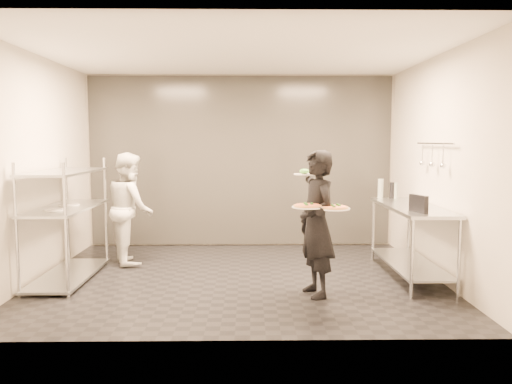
{
  "coord_description": "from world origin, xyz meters",
  "views": [
    {
      "loc": [
        0.12,
        -6.19,
        1.74
      ],
      "look_at": [
        0.22,
        -0.04,
        1.1
      ],
      "focal_mm": 35.0,
      "sensor_mm": 36.0,
      "label": 1
    }
  ],
  "objects_px": {
    "pass_rack": "(66,218)",
    "pos_monitor": "(419,204)",
    "waiter": "(317,224)",
    "bottle_clear": "(395,190)",
    "prep_counter": "(411,229)",
    "pizza_plate_far": "(334,208)",
    "chef": "(130,208)",
    "salad_plate": "(304,172)",
    "bottle_dark": "(392,190)",
    "pizza_plate_near": "(308,206)",
    "bottle_green": "(381,189)"
  },
  "relations": [
    {
      "from": "prep_counter",
      "to": "pizza_plate_far",
      "type": "height_order",
      "value": "pizza_plate_far"
    },
    {
      "from": "pass_rack",
      "to": "bottle_clear",
      "type": "bearing_deg",
      "value": 10.44
    },
    {
      "from": "pos_monitor",
      "to": "chef",
      "type": "bearing_deg",
      "value": 139.46
    },
    {
      "from": "pass_rack",
      "to": "pos_monitor",
      "type": "xyz_separation_m",
      "value": [
        4.21,
        -0.59,
        0.25
      ]
    },
    {
      "from": "bottle_dark",
      "to": "waiter",
      "type": "bearing_deg",
      "value": -129.84
    },
    {
      "from": "prep_counter",
      "to": "chef",
      "type": "relative_size",
      "value": 1.15
    },
    {
      "from": "pos_monitor",
      "to": "pizza_plate_near",
      "type": "bearing_deg",
      "value": 177.18
    },
    {
      "from": "pizza_plate_far",
      "to": "pos_monitor",
      "type": "distance_m",
      "value": 1.1
    },
    {
      "from": "prep_counter",
      "to": "salad_plate",
      "type": "bearing_deg",
      "value": -162.09
    },
    {
      "from": "pizza_plate_far",
      "to": "pos_monitor",
      "type": "height_order",
      "value": "pos_monitor"
    },
    {
      "from": "prep_counter",
      "to": "bottle_dark",
      "type": "xyz_separation_m",
      "value": [
        -0.02,
        0.8,
        0.41
      ]
    },
    {
      "from": "chef",
      "to": "pizza_plate_far",
      "type": "distance_m",
      "value": 3.15
    },
    {
      "from": "pass_rack",
      "to": "salad_plate",
      "type": "height_order",
      "value": "pass_rack"
    },
    {
      "from": "pizza_plate_near",
      "to": "bottle_green",
      "type": "height_order",
      "value": "bottle_green"
    },
    {
      "from": "pizza_plate_near",
      "to": "pizza_plate_far",
      "type": "relative_size",
      "value": 0.97
    },
    {
      "from": "pizza_plate_far",
      "to": "bottle_green",
      "type": "relative_size",
      "value": 1.24
    },
    {
      "from": "chef",
      "to": "prep_counter",
      "type": "bearing_deg",
      "value": -124.16
    },
    {
      "from": "bottle_clear",
      "to": "bottle_dark",
      "type": "bearing_deg",
      "value": 180.0
    },
    {
      "from": "prep_counter",
      "to": "pizza_plate_far",
      "type": "distance_m",
      "value": 1.56
    },
    {
      "from": "chef",
      "to": "salad_plate",
      "type": "xyz_separation_m",
      "value": [
        2.32,
        -1.28,
        0.58
      ]
    },
    {
      "from": "pass_rack",
      "to": "pizza_plate_far",
      "type": "xyz_separation_m",
      "value": [
        3.18,
        -0.97,
        0.26
      ]
    },
    {
      "from": "pass_rack",
      "to": "pos_monitor",
      "type": "height_order",
      "value": "pass_rack"
    },
    {
      "from": "pizza_plate_near",
      "to": "bottle_green",
      "type": "xyz_separation_m",
      "value": [
        1.25,
        1.78,
        0.01
      ]
    },
    {
      "from": "salad_plate",
      "to": "bottle_dark",
      "type": "relative_size",
      "value": 1.1
    },
    {
      "from": "pos_monitor",
      "to": "bottle_green",
      "type": "xyz_separation_m",
      "value": [
        -0.06,
        1.4,
        0.04
      ]
    },
    {
      "from": "prep_counter",
      "to": "waiter",
      "type": "bearing_deg",
      "value": -150.65
    },
    {
      "from": "bottle_clear",
      "to": "pizza_plate_far",
      "type": "bearing_deg",
      "value": -123.58
    },
    {
      "from": "prep_counter",
      "to": "chef",
      "type": "xyz_separation_m",
      "value": [
        -3.73,
        0.82,
        0.16
      ]
    },
    {
      "from": "bottle_clear",
      "to": "pass_rack",
      "type": "bearing_deg",
      "value": -169.56
    },
    {
      "from": "waiter",
      "to": "pos_monitor",
      "type": "xyz_separation_m",
      "value": [
        1.18,
        0.13,
        0.2
      ]
    },
    {
      "from": "pizza_plate_far",
      "to": "salad_plate",
      "type": "xyz_separation_m",
      "value": [
        -0.26,
        0.52,
        0.34
      ]
    },
    {
      "from": "prep_counter",
      "to": "bottle_green",
      "type": "bearing_deg",
      "value": 102.97
    },
    {
      "from": "bottle_dark",
      "to": "pizza_plate_near",
      "type": "bearing_deg",
      "value": -128.4
    },
    {
      "from": "waiter",
      "to": "chef",
      "type": "bearing_deg",
      "value": -139.01
    },
    {
      "from": "prep_counter",
      "to": "bottle_dark",
      "type": "distance_m",
      "value": 0.9
    },
    {
      "from": "pass_rack",
      "to": "chef",
      "type": "height_order",
      "value": "chef"
    },
    {
      "from": "pizza_plate_near",
      "to": "bottle_dark",
      "type": "bearing_deg",
      "value": 51.6
    },
    {
      "from": "prep_counter",
      "to": "bottle_clear",
      "type": "xyz_separation_m",
      "value": [
        0.03,
        0.8,
        0.41
      ]
    },
    {
      "from": "waiter",
      "to": "bottle_clear",
      "type": "distance_m",
      "value": 2.03
    },
    {
      "from": "pass_rack",
      "to": "salad_plate",
      "type": "relative_size",
      "value": 6.41
    },
    {
      "from": "pizza_plate_near",
      "to": "salad_plate",
      "type": "distance_m",
      "value": 0.62
    },
    {
      "from": "bottle_dark",
      "to": "pass_rack",
      "type": "bearing_deg",
      "value": -169.45
    },
    {
      "from": "prep_counter",
      "to": "pizza_plate_far",
      "type": "bearing_deg",
      "value": -139.72
    },
    {
      "from": "waiter",
      "to": "bottle_green",
      "type": "xyz_separation_m",
      "value": [
        1.11,
        1.53,
        0.24
      ]
    },
    {
      "from": "pos_monitor",
      "to": "prep_counter",
      "type": "bearing_deg",
      "value": 59.59
    },
    {
      "from": "salad_plate",
      "to": "bottle_clear",
      "type": "bearing_deg",
      "value": 41.15
    },
    {
      "from": "pos_monitor",
      "to": "bottle_clear",
      "type": "distance_m",
      "value": 1.41
    },
    {
      "from": "pizza_plate_far",
      "to": "salad_plate",
      "type": "relative_size",
      "value": 1.38
    },
    {
      "from": "bottle_green",
      "to": "bottle_dark",
      "type": "xyz_separation_m",
      "value": [
        0.16,
        0.0,
        -0.02
      ]
    },
    {
      "from": "pizza_plate_near",
      "to": "salad_plate",
      "type": "relative_size",
      "value": 1.34
    }
  ]
}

